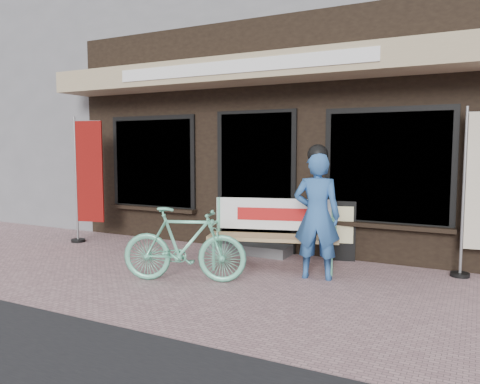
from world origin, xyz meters
The scene contains 8 objects.
ground centered at (0.00, 0.00, 0.00)m, with size 70.00×70.00×0.00m, color #A98185.
storefront centered at (0.00, 4.96, 2.99)m, with size 7.00×6.77×6.00m.
neighbor_left_near centered at (-8.50, 5.50, 3.20)m, with size 10.00×7.00×6.40m, color slate.
bench centered at (0.69, 1.09, 0.55)m, with size 1.77×0.90×0.93m.
person centered at (1.36, 0.85, 0.82)m, with size 0.63×0.48×1.66m.
bicycle centered at (-0.01, -0.01, 0.45)m, with size 0.43×1.51×0.91m, color #64C49C.
nobori_red centered at (-2.79, 1.20, 1.10)m, with size 0.64×0.28×2.14m.
menu_stand centered at (1.38, 1.90, 0.44)m, with size 0.44×0.18×0.86m.
Camera 1 is at (3.12, -4.65, 1.62)m, focal length 35.00 mm.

